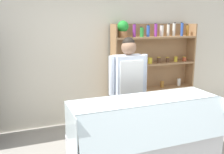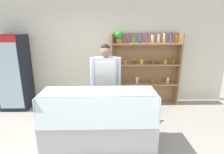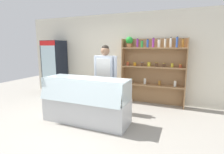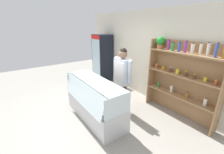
{
  "view_description": "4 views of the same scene",
  "coord_description": "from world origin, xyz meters",
  "px_view_note": "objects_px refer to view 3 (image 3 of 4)",
  "views": [
    {
      "loc": [
        -1.52,
        -2.47,
        1.95
      ],
      "look_at": [
        -0.29,
        0.71,
        1.19
      ],
      "focal_mm": 40.0,
      "sensor_mm": 36.0,
      "label": 1
    },
    {
      "loc": [
        0.12,
        -2.6,
        2.01
      ],
      "look_at": [
        0.2,
        0.88,
        1.06
      ],
      "focal_mm": 28.0,
      "sensor_mm": 36.0,
      "label": 2
    },
    {
      "loc": [
        1.93,
        -3.12,
        1.69
      ],
      "look_at": [
        0.3,
        0.82,
        0.94
      ],
      "focal_mm": 28.0,
      "sensor_mm": 36.0,
      "label": 3
    },
    {
      "loc": [
        2.93,
        -1.41,
        2.29
      ],
      "look_at": [
        -0.0,
        0.65,
        1.01
      ],
      "focal_mm": 24.0,
      "sensor_mm": 36.0,
      "label": 4
    }
  ],
  "objects_px": {
    "drinks_fridge": "(55,68)",
    "shelving_unit": "(151,67)",
    "shop_clerk": "(105,72)",
    "deli_display_case": "(86,108)"
  },
  "relations": [
    {
      "from": "drinks_fridge",
      "to": "deli_display_case",
      "type": "distance_m",
      "value": 2.83
    },
    {
      "from": "drinks_fridge",
      "to": "shelving_unit",
      "type": "relative_size",
      "value": 0.96
    },
    {
      "from": "drinks_fridge",
      "to": "shop_clerk",
      "type": "bearing_deg",
      "value": -19.63
    },
    {
      "from": "deli_display_case",
      "to": "shop_clerk",
      "type": "xyz_separation_m",
      "value": [
        0.12,
        0.79,
        0.72
      ]
    },
    {
      "from": "drinks_fridge",
      "to": "shop_clerk",
      "type": "relative_size",
      "value": 1.09
    },
    {
      "from": "drinks_fridge",
      "to": "deli_display_case",
      "type": "height_order",
      "value": "drinks_fridge"
    },
    {
      "from": "shelving_unit",
      "to": "shop_clerk",
      "type": "relative_size",
      "value": 1.14
    },
    {
      "from": "shop_clerk",
      "to": "deli_display_case",
      "type": "bearing_deg",
      "value": -98.48
    },
    {
      "from": "shop_clerk",
      "to": "drinks_fridge",
      "type": "bearing_deg",
      "value": 160.37
    },
    {
      "from": "shelving_unit",
      "to": "shop_clerk",
      "type": "xyz_separation_m",
      "value": [
        -1.0,
        -1.04,
        -0.08
      ]
    }
  ]
}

